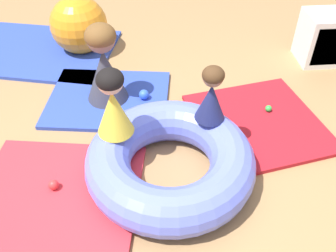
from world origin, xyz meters
name	(u,v)px	position (x,y,z in m)	size (l,w,h in m)	color
ground_plane	(161,178)	(0.00, 0.00, 0.00)	(8.00, 8.00, 0.00)	#9E7549
gym_mat_near_right	(56,198)	(-0.80, -0.15, 0.02)	(1.23, 1.15, 0.04)	red
gym_mat_far_right	(33,50)	(-1.39, 2.10, 0.02)	(1.88, 1.21, 0.04)	#2D47B7
gym_mat_center_rear	(258,123)	(0.95, 0.57, 0.02)	(1.12, 1.14, 0.04)	#B21923
gym_mat_front	(109,99)	(-0.45, 1.07, 0.02)	(1.18, 0.97, 0.04)	#2D47B7
inflatable_cushion	(170,161)	(0.08, 0.02, 0.18)	(1.32, 1.32, 0.35)	#6070E5
child_in_navy	(211,94)	(0.42, 0.30, 0.58)	(0.30, 0.30, 0.47)	navy
child_in_yellow	(113,103)	(-0.33, 0.21, 0.62)	(0.38, 0.38, 0.55)	yellow
adult_seated	(104,64)	(-0.45, 1.07, 0.42)	(0.43, 0.43, 0.79)	#383842
play_ball_green	(268,108)	(1.08, 0.71, 0.07)	(0.06, 0.06, 0.06)	green
play_ball_blue	(144,95)	(-0.09, 1.01, 0.09)	(0.10, 0.10, 0.10)	blue
play_ball_red	(54,185)	(-0.82, -0.07, 0.08)	(0.08, 0.08, 0.08)	red
exercise_ball_large	(79,25)	(-0.79, 2.09, 0.33)	(0.66, 0.66, 0.66)	orange
storage_cube	(323,39)	(1.93, 1.62, 0.28)	(0.44, 0.44, 0.56)	silver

